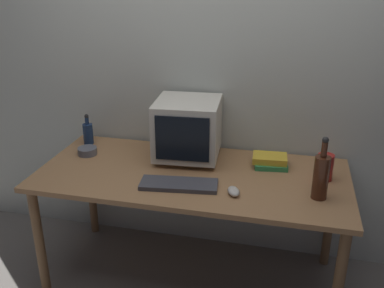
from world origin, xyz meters
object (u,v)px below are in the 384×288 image
Objects in this scene: book_stack at (270,161)px; bottle_tall at (321,176)px; computer_mouse at (233,191)px; bottle_short at (88,133)px; cd_spindle at (87,151)px; crt_monitor at (188,129)px; keyboard at (179,184)px; metal_canister at (325,167)px.

bottle_tall is at bearing -50.58° from book_stack.
book_stack is at bearing 45.41° from computer_mouse.
bottle_short is 1.73× the size of cd_spindle.
book_stack reaches higher than computer_mouse.
keyboard is (0.04, -0.38, -0.18)m from crt_monitor.
crt_monitor is at bearing 179.61° from book_stack.
bottle_short is (-1.05, 0.47, 0.06)m from computer_mouse.
cd_spindle is at bearing -67.00° from bottle_short.
cd_spindle is at bearing 140.51° from computer_mouse.
bottle_short is at bearing 164.68° from bottle_tall.
cd_spindle is (-1.41, 0.24, -0.10)m from bottle_tall.
metal_canister is (0.81, -0.11, -0.12)m from crt_monitor.
metal_canister is at bearing 81.18° from bottle_tall.
keyboard is 2.03× the size of bottle_short.
metal_canister is at bearing 9.39° from computer_mouse.
crt_monitor reaches higher than book_stack.
computer_mouse is 1.02m from cd_spindle.
bottle_tall is 2.82× the size of cd_spindle.
crt_monitor is 0.53m from book_stack.
keyboard is 0.82m from metal_canister.
bottle_tall is at bearing -13.54° from computer_mouse.
bottle_short reaches higher than computer_mouse.
cd_spindle is (-0.68, 0.28, 0.01)m from keyboard.
book_stack is at bearing 32.02° from keyboard.
book_stack is (1.21, -0.08, -0.04)m from bottle_short.
bottle_short is 1.38× the size of metal_canister.
book_stack is at bearing -0.39° from crt_monitor.
crt_monitor is 0.83m from metal_canister.
computer_mouse is at bearing -49.20° from crt_monitor.
bottle_tall reaches higher than keyboard.
bottle_short is 0.19m from cd_spindle.
bottle_tall is 1.56× the size of book_stack.
book_stack is (0.46, 0.38, 0.02)m from keyboard.
metal_canister is (1.44, -0.01, 0.05)m from cd_spindle.
computer_mouse is at bearing -112.30° from book_stack.
bottle_short is at bearing 141.79° from keyboard.
keyboard is 0.73m from cd_spindle.
keyboard is 1.94× the size of book_stack.
computer_mouse is 0.43m from book_stack.
bottle_tall is (0.78, -0.33, -0.07)m from crt_monitor.
bottle_tall reaches higher than bottle_short.
book_stack is (0.51, -0.00, -0.16)m from crt_monitor.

